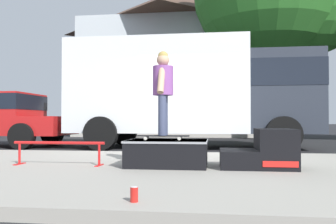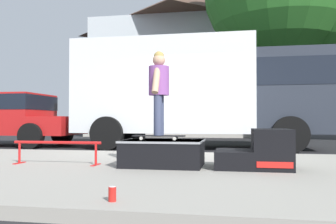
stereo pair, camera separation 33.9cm
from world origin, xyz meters
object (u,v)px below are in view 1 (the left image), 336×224
object	(u,v)px
skateboard	(163,136)
grind_rail	(59,147)
kicker_ramp	(264,152)
soda_can	(134,194)
box_truck	(193,89)
skater_kid	(163,86)
skate_box	(168,152)

from	to	relation	value
skateboard	grind_rail	bearing A→B (deg)	-175.82
kicker_ramp	skateboard	world-z (taller)	kicker_ramp
grind_rail	soda_can	distance (m)	2.81
grind_rail	kicker_ramp	bearing A→B (deg)	1.71
soda_can	box_truck	distance (m)	7.56
skateboard	skater_kid	xyz separation A→B (m)	(0.00, 0.00, 0.75)
kicker_ramp	box_truck	bearing A→B (deg)	104.60
kicker_ramp	skater_kid	distance (m)	1.75
grind_rail	box_truck	distance (m)	5.60
skater_kid	soda_can	xyz separation A→B (m)	(0.10, -2.36, -1.13)
soda_can	box_truck	size ratio (longest dim) A/B	0.02
kicker_ramp	soda_can	size ratio (longest dim) A/B	8.27
kicker_ramp	grind_rail	bearing A→B (deg)	-178.29
grind_rail	box_truck	xyz separation A→B (m)	(1.72, 5.16, 1.31)
grind_rail	skater_kid	size ratio (longest dim) A/B	1.13
skate_box	skater_kid	size ratio (longest dim) A/B	0.94
skater_kid	soda_can	world-z (taller)	skater_kid
soda_can	box_truck	world-z (taller)	box_truck
kicker_ramp	grind_rail	world-z (taller)	kicker_ramp
skater_kid	kicker_ramp	bearing A→B (deg)	-0.96
skate_box	box_truck	size ratio (longest dim) A/B	0.17
skateboard	soda_can	bearing A→B (deg)	-87.59
kicker_ramp	grind_rail	xyz separation A→B (m)	(-3.04, -0.09, 0.04)
kicker_ramp	box_truck	size ratio (longest dim) A/B	0.15
soda_can	box_truck	xyz separation A→B (m)	(0.04, 7.41, 1.52)
grind_rail	soda_can	xyz separation A→B (m)	(1.68, -2.24, -0.20)
skater_kid	box_truck	bearing A→B (deg)	88.42
skater_kid	box_truck	xyz separation A→B (m)	(0.14, 5.05, 0.39)
grind_rail	soda_can	world-z (taller)	grind_rail
grind_rail	skate_box	bearing A→B (deg)	3.17
skate_box	soda_can	distance (m)	2.34
skate_box	box_truck	world-z (taller)	box_truck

